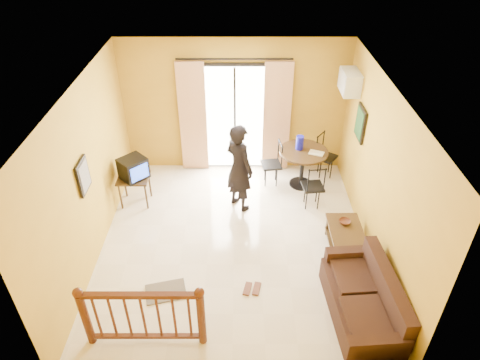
{
  "coord_description": "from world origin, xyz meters",
  "views": [
    {
      "loc": [
        0.1,
        -5.42,
        5.1
      ],
      "look_at": [
        0.1,
        0.2,
        1.2
      ],
      "focal_mm": 32.0,
      "sensor_mm": 36.0,
      "label": 1
    }
  ],
  "objects_px": {
    "coffee_table": "(346,239)",
    "dining_table": "(303,158)",
    "sofa": "(365,302)",
    "standing_person": "(239,168)",
    "television": "(133,168)"
  },
  "relations": [
    {
      "from": "coffee_table",
      "to": "dining_table",
      "type": "bearing_deg",
      "value": 104.16
    },
    {
      "from": "dining_table",
      "to": "sofa",
      "type": "height_order",
      "value": "sofa"
    },
    {
      "from": "standing_person",
      "to": "coffee_table",
      "type": "bearing_deg",
      "value": -167.7
    },
    {
      "from": "coffee_table",
      "to": "television",
      "type": "bearing_deg",
      "value": 159.83
    },
    {
      "from": "standing_person",
      "to": "dining_table",
      "type": "bearing_deg",
      "value": -103.07
    },
    {
      "from": "sofa",
      "to": "standing_person",
      "type": "relative_size",
      "value": 1.02
    },
    {
      "from": "coffee_table",
      "to": "standing_person",
      "type": "bearing_deg",
      "value": 144.32
    },
    {
      "from": "coffee_table",
      "to": "standing_person",
      "type": "xyz_separation_m",
      "value": [
        -1.76,
        1.27,
        0.57
      ]
    },
    {
      "from": "dining_table",
      "to": "television",
      "type": "bearing_deg",
      "value": -169.45
    },
    {
      "from": "television",
      "to": "dining_table",
      "type": "height_order",
      "value": "television"
    },
    {
      "from": "coffee_table",
      "to": "standing_person",
      "type": "height_order",
      "value": "standing_person"
    },
    {
      "from": "television",
      "to": "sofa",
      "type": "height_order",
      "value": "television"
    },
    {
      "from": "dining_table",
      "to": "standing_person",
      "type": "relative_size",
      "value": 0.56
    },
    {
      "from": "dining_table",
      "to": "sofa",
      "type": "bearing_deg",
      "value": -81.33
    },
    {
      "from": "dining_table",
      "to": "coffee_table",
      "type": "height_order",
      "value": "dining_table"
    }
  ]
}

